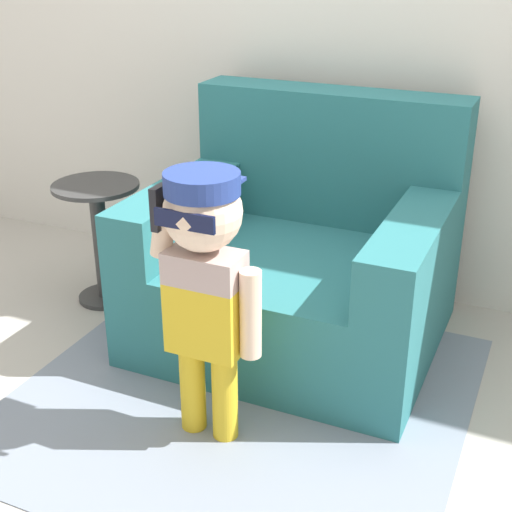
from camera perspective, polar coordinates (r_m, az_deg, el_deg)
name	(u,v)px	position (r m, az deg, el deg)	size (l,w,h in m)	color
ground_plane	(218,357)	(2.77, -3.08, -8.09)	(10.00, 10.00, 0.00)	#ADA89E
armchair	(301,258)	(2.81, 3.65, -0.16)	(1.10, 0.98, 0.93)	#286B70
person_child	(205,268)	(2.10, -4.09, -0.99)	(0.36, 0.27, 0.88)	gold
side_table	(100,232)	(3.13, -12.39, 1.91)	(0.37, 0.37, 0.54)	#333333
rug	(242,396)	(2.55, -1.14, -11.11)	(1.51, 1.49, 0.01)	gray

